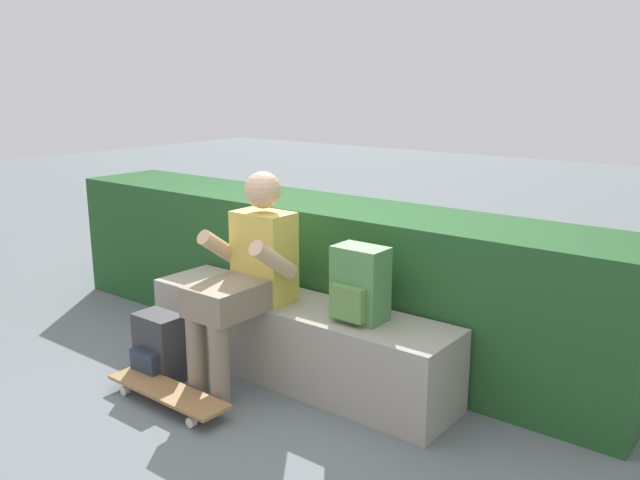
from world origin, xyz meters
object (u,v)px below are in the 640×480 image
bench_main (295,339)px  skateboard_near_person (167,392)px  backpack_on_ground (159,349)px  backpack_on_bench (359,285)px  person_skater (247,272)px

bench_main → skateboard_near_person: bearing=-114.3°
bench_main → backpack_on_ground: (-0.60, -0.52, -0.04)m
backpack_on_ground → backpack_on_bench: bearing=26.1°
person_skater → backpack_on_bench: 0.66m
bench_main → backpack_on_bench: (0.45, -0.01, 0.43)m
bench_main → backpack_on_bench: 0.62m
bench_main → backpack_on_bench: bearing=-1.2°
person_skater → backpack_on_bench: bearing=18.2°
bench_main → backpack_on_bench: backpack_on_bench is taller
person_skater → skateboard_near_person: 0.77m
person_skater → backpack_on_ground: person_skater is taller
bench_main → backpack_on_ground: bearing=-138.8°
person_skater → backpack_on_ground: size_ratio=3.03×
person_skater → backpack_on_bench: (0.63, 0.21, -0.00)m
skateboard_near_person → backpack_on_bench: backpack_on_bench is taller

